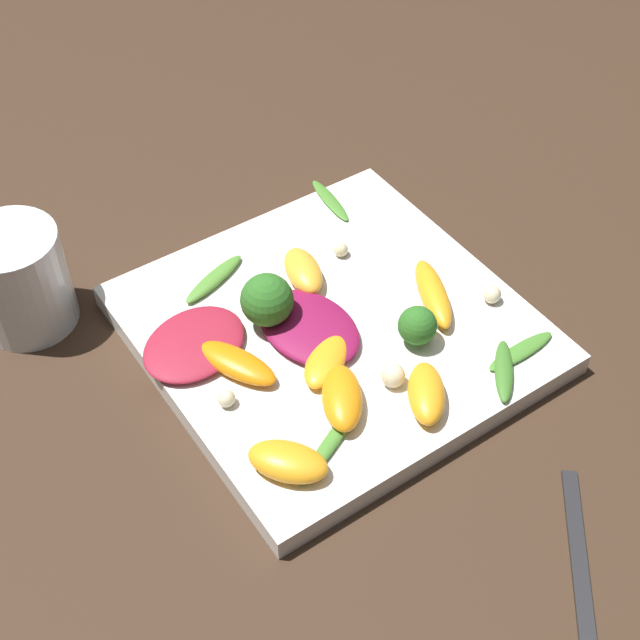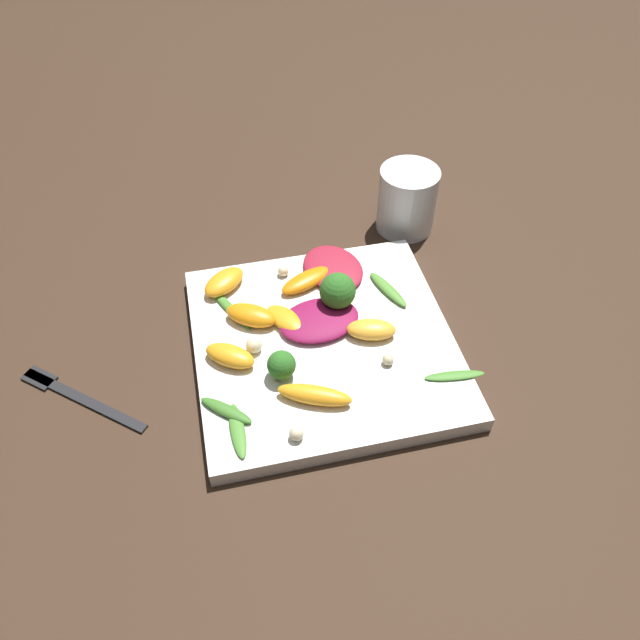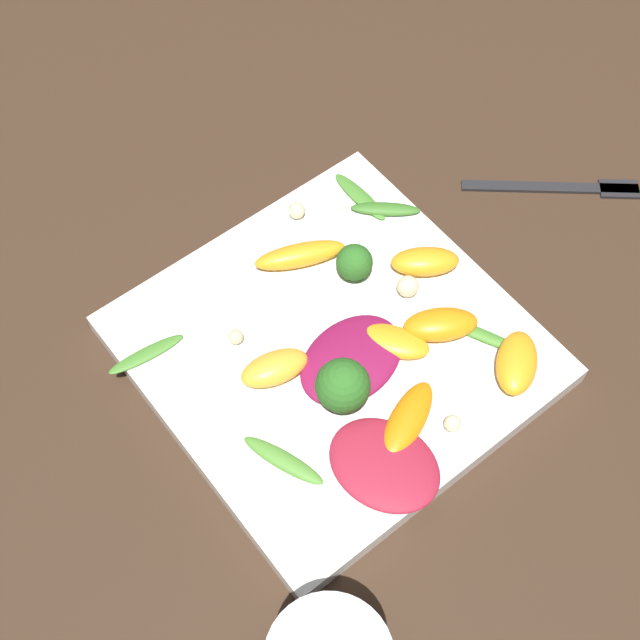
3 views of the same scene
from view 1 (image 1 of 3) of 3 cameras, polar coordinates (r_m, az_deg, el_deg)
ground_plane at (r=0.75m, az=0.81°, el=-1.10°), size 2.40×2.40×0.00m
plate at (r=0.74m, az=0.82°, el=-0.58°), size 0.29×0.29×0.02m
drinking_glass at (r=0.77m, az=-18.70°, el=2.46°), size 0.08×0.08×0.09m
fork at (r=0.63m, az=16.56°, el=-16.93°), size 0.14×0.12×0.01m
radicchio_leaf_0 at (r=0.71m, az=-8.06°, el=-1.51°), size 0.09×0.11×0.01m
radicchio_leaf_1 at (r=0.71m, az=-0.61°, el=-0.57°), size 0.10×0.08×0.01m
orange_segment_0 at (r=0.75m, az=7.24°, el=1.69°), size 0.08×0.05×0.02m
orange_segment_1 at (r=0.76m, az=-1.08°, el=3.16°), size 0.06×0.04×0.02m
orange_segment_2 at (r=0.67m, az=6.82°, el=-4.69°), size 0.06×0.06×0.02m
orange_segment_3 at (r=0.66m, az=1.42°, el=-5.00°), size 0.07×0.06×0.02m
orange_segment_4 at (r=0.63m, az=-2.07°, el=-9.04°), size 0.07×0.06×0.02m
orange_segment_5 at (r=0.69m, az=-5.40°, el=-2.78°), size 0.08×0.05×0.01m
orange_segment_6 at (r=0.69m, az=0.43°, el=-2.54°), size 0.06×0.07×0.01m
broccoli_floret_0 at (r=0.71m, az=6.25°, el=-0.37°), size 0.03×0.03×0.03m
broccoli_floret_1 at (r=0.71m, az=-3.41°, el=1.25°), size 0.04×0.04×0.05m
arugula_sprig_0 at (r=0.65m, az=0.79°, el=-7.71°), size 0.05×0.08×0.01m
arugula_sprig_1 at (r=0.84m, az=0.65°, el=7.67°), size 0.07×0.02×0.00m
arugula_sprig_2 at (r=0.76m, az=-6.80°, el=2.64°), size 0.04×0.07×0.01m
arugula_sprig_3 at (r=0.72m, az=12.73°, el=-1.95°), size 0.02×0.07×0.01m
arugula_sprig_4 at (r=0.70m, az=11.68°, el=-3.20°), size 0.06×0.05×0.01m
macadamia_nut_0 at (r=0.68m, az=4.51°, el=-3.68°), size 0.02×0.02×0.02m
macadamia_nut_1 at (r=0.78m, az=1.34°, el=4.53°), size 0.01×0.01×0.01m
macadamia_nut_2 at (r=0.67m, az=-6.02°, el=-5.02°), size 0.01×0.01×0.01m
macadamia_nut_3 at (r=0.75m, az=10.95°, el=1.61°), size 0.02×0.02×0.02m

